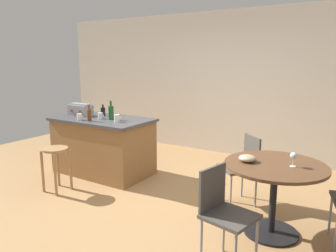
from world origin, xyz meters
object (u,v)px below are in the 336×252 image
(wooden_stool, at_px, (56,159))
(bottle_2, at_px, (89,115))
(cup_0, at_px, (80,117))
(dining_table, at_px, (274,181))
(bottle_1, at_px, (103,111))
(bottle_0, at_px, (111,112))
(serving_bowl, at_px, (247,158))
(toolbox, at_px, (81,110))
(kitchen_island, at_px, (103,146))
(cup_2, at_px, (100,116))
(wine_glass, at_px, (294,156))
(cup_1, at_px, (117,118))
(folding_chair_left, at_px, (243,164))
(folding_chair_near, at_px, (223,209))

(wooden_stool, distance_m, bottle_2, 0.82)
(cup_0, bearing_deg, bottle_2, 5.54)
(dining_table, xyz_separation_m, bottle_1, (-2.95, 0.66, 0.38))
(bottle_0, height_order, serving_bowl, bottle_0)
(toolbox, bearing_deg, serving_bowl, -10.79)
(serving_bowl, bearing_deg, kitchen_island, 167.86)
(dining_table, bearing_deg, bottle_2, 175.90)
(cup_2, bearing_deg, kitchen_island, 94.98)
(bottle_1, height_order, wine_glass, bottle_1)
(cup_1, bearing_deg, bottle_2, -158.17)
(bottle_0, distance_m, cup_2, 0.21)
(cup_2, bearing_deg, cup_0, -126.83)
(dining_table, bearing_deg, kitchen_island, 170.35)
(dining_table, xyz_separation_m, serving_bowl, (-0.27, -0.07, 0.21))
(bottle_1, bearing_deg, cup_2, -55.20)
(cup_0, bearing_deg, toolbox, 134.68)
(folding_chair_left, bearing_deg, toolbox, -178.93)
(wooden_stool, distance_m, toolbox, 1.18)
(folding_chair_left, height_order, toolbox, toolbox)
(dining_table, distance_m, cup_0, 3.01)
(folding_chair_left, distance_m, bottle_2, 2.34)
(wooden_stool, xyz_separation_m, folding_chair_left, (2.30, 0.99, 0.05))
(bottle_1, bearing_deg, dining_table, -12.66)
(dining_table, height_order, bottle_2, bottle_2)
(kitchen_island, bearing_deg, cup_1, -15.79)
(cup_1, bearing_deg, serving_bowl, -11.44)
(wooden_stool, distance_m, folding_chair_near, 2.62)
(toolbox, distance_m, bottle_1, 0.39)
(folding_chair_near, xyz_separation_m, serving_bowl, (-0.04, 0.70, 0.27))
(folding_chair_near, height_order, wine_glass, wine_glass)
(folding_chair_near, height_order, cup_0, cup_0)
(cup_2, bearing_deg, dining_table, -8.84)
(wooden_stool, bearing_deg, cup_1, 61.06)
(kitchen_island, distance_m, bottle_1, 0.57)
(bottle_2, xyz_separation_m, wine_glass, (2.96, -0.19, -0.12))
(toolbox, bearing_deg, bottle_1, 23.19)
(toolbox, bearing_deg, wine_glass, -8.19)
(bottle_2, bearing_deg, bottle_0, 54.51)
(bottle_0, bearing_deg, serving_bowl, -12.94)
(wine_glass, bearing_deg, cup_0, 176.90)
(dining_table, relative_size, cup_1, 8.74)
(wooden_stool, height_order, wine_glass, wine_glass)
(kitchen_island, distance_m, wine_glass, 3.03)
(dining_table, height_order, cup_1, cup_1)
(wooden_stool, distance_m, dining_table, 2.86)
(bottle_1, bearing_deg, bottle_0, -29.17)
(bottle_1, relative_size, cup_0, 1.72)
(cup_2, bearing_deg, bottle_1, 124.80)
(folding_chair_left, relative_size, bottle_2, 3.53)
(toolbox, xyz_separation_m, wine_glass, (3.47, -0.50, -0.12))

